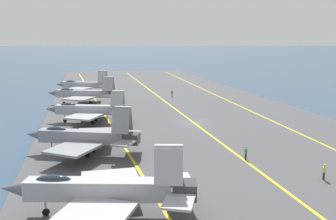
{
  "coord_description": "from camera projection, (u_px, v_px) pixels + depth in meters",
  "views": [
    {
      "loc": [
        -58.66,
        18.63,
        14.84
      ],
      "look_at": [
        0.57,
        4.7,
        2.9
      ],
      "focal_mm": 38.0,
      "sensor_mm": 36.0,
      "label": 1
    }
  ],
  "objects": [
    {
      "name": "ground_plane",
      "position": [
        194.0,
        125.0,
        63.07
      ],
      "size": [
        2000.0,
        2000.0,
        0.0
      ],
      "primitive_type": "plane",
      "color": "#334C66"
    },
    {
      "name": "carrier_deck",
      "position": [
        194.0,
        124.0,
        63.03
      ],
      "size": [
        227.07,
        52.47,
        0.4
      ],
      "primitive_type": "cube",
      "color": "#4C4C4F",
      "rests_on": "ground"
    },
    {
      "name": "deck_stripe_foul_line",
      "position": [
        268.0,
        119.0,
        66.24
      ],
      "size": [
        204.24,
        7.84,
        0.01
      ],
      "primitive_type": "cube",
      "rotation": [
        0.0,
        0.0,
        -0.04
      ],
      "color": "yellow",
      "rests_on": "carrier_deck"
    },
    {
      "name": "deck_stripe_centerline",
      "position": [
        195.0,
        123.0,
        63.0
      ],
      "size": [
        204.36,
        0.36,
        0.01
      ],
      "primitive_type": "cube",
      "color": "yellow",
      "rests_on": "carrier_deck"
    },
    {
      "name": "deck_stripe_edge_line",
      "position": [
        113.0,
        128.0,
        59.75
      ],
      "size": [
        203.97,
        13.31,
        0.01
      ],
      "primitive_type": "cube",
      "rotation": [
        0.0,
        0.0,
        0.06
      ],
      "color": "yellow",
      "rests_on": "carrier_deck"
    },
    {
      "name": "parked_jet_nearest",
      "position": [
        103.0,
        189.0,
        29.28
      ],
      "size": [
        12.13,
        16.28,
        6.11
      ],
      "color": "#A8AAAF",
      "rests_on": "carrier_deck"
    },
    {
      "name": "parked_jet_second",
      "position": [
        85.0,
        137.0,
        45.25
      ],
      "size": [
        13.13,
        15.09,
        6.38
      ],
      "color": "gray",
      "rests_on": "carrier_deck"
    },
    {
      "name": "parked_jet_third",
      "position": [
        90.0,
        110.0,
        63.07
      ],
      "size": [
        12.62,
        15.36,
        5.77
      ],
      "color": "#9EA3A8",
      "rests_on": "carrier_deck"
    },
    {
      "name": "parked_jet_fourth",
      "position": [
        85.0,
        94.0,
        80.7
      ],
      "size": [
        13.38,
        16.7,
        6.49
      ],
      "color": "#93999E",
      "rests_on": "carrier_deck"
    },
    {
      "name": "parked_jet_fifth",
      "position": [
        85.0,
        85.0,
        98.15
      ],
      "size": [
        12.59,
        15.85,
        6.39
      ],
      "color": "#9EA3A8",
      "rests_on": "carrier_deck"
    },
    {
      "name": "crew_purple_vest",
      "position": [
        172.0,
        93.0,
        92.27
      ],
      "size": [
        0.45,
        0.45,
        1.76
      ],
      "color": "#4C473D",
      "rests_on": "carrier_deck"
    },
    {
      "name": "crew_green_vest",
      "position": [
        246.0,
        153.0,
        43.56
      ],
      "size": [
        0.42,
        0.33,
        1.68
      ],
      "color": "#232328",
      "rests_on": "carrier_deck"
    },
    {
      "name": "crew_yellow_vest",
      "position": [
        324.0,
        171.0,
        37.27
      ],
      "size": [
        0.46,
        0.44,
        1.72
      ],
      "color": "#383328",
      "rests_on": "carrier_deck"
    }
  ]
}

